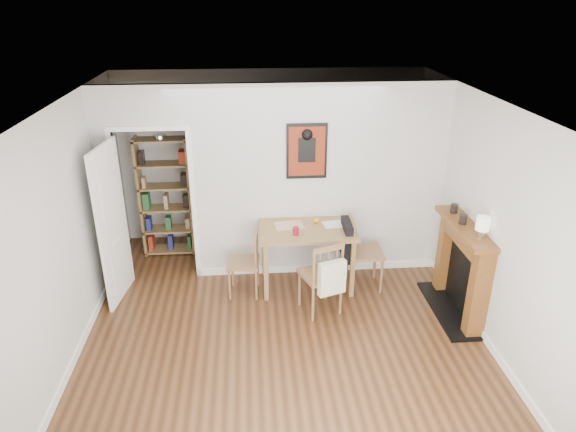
{
  "coord_description": "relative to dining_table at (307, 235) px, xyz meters",
  "views": [
    {
      "loc": [
        -0.33,
        -4.89,
        3.64
      ],
      "look_at": [
        0.1,
        0.6,
        1.19
      ],
      "focal_mm": 32.0,
      "sensor_mm": 36.0,
      "label": 1
    }
  ],
  "objects": [
    {
      "name": "red_glass",
      "position": [
        -0.16,
        -0.18,
        0.15
      ],
      "size": [
        0.08,
        0.08,
        0.1
      ],
      "primitive_type": "cylinder",
      "color": "maroon",
      "rests_on": "dining_table"
    },
    {
      "name": "notebook",
      "position": [
        0.36,
        0.07,
        0.11
      ],
      "size": [
        0.3,
        0.24,
        0.01
      ],
      "primitive_type": "cube",
      "rotation": [
        0.0,
        0.0,
        0.1
      ],
      "color": "silver",
      "rests_on": "dining_table"
    },
    {
      "name": "orange_fruit",
      "position": [
        0.13,
        0.15,
        0.14
      ],
      "size": [
        0.07,
        0.07,
        0.07
      ],
      "primitive_type": "sphere",
      "color": "orange",
      "rests_on": "dining_table"
    },
    {
      "name": "mantel_lamp",
      "position": [
        1.78,
        -1.06,
        0.57
      ],
      "size": [
        0.15,
        0.15,
        0.24
      ],
      "color": "silver",
      "rests_on": "fireplace"
    },
    {
      "name": "ceramic_jar_b",
      "position": [
        1.73,
        -0.39,
        0.48
      ],
      "size": [
        0.09,
        0.09,
        0.11
      ],
      "primitive_type": "cylinder",
      "color": "black",
      "rests_on": "fireplace"
    },
    {
      "name": "chair_left",
      "position": [
        -0.83,
        -0.13,
        -0.3
      ],
      "size": [
        0.47,
        0.47,
        0.87
      ],
      "color": "#8E6442",
      "rests_on": "ground"
    },
    {
      "name": "ground",
      "position": [
        -0.38,
        -0.99,
        -0.73
      ],
      "size": [
        5.2,
        5.2,
        0.0
      ],
      "primitive_type": "plane",
      "color": "brown",
      "rests_on": "ground"
    },
    {
      "name": "placemat",
      "position": [
        -0.23,
        0.1,
        0.1
      ],
      "size": [
        0.4,
        0.33,
        0.0
      ],
      "primitive_type": "cube",
      "rotation": [
        0.0,
        0.0,
        0.15
      ],
      "color": "beige",
      "rests_on": "dining_table"
    },
    {
      "name": "bookshelf",
      "position": [
        -1.92,
        1.11,
        0.14
      ],
      "size": [
        0.75,
        0.3,
        1.77
      ],
      "color": "olive",
      "rests_on": "ground"
    },
    {
      "name": "room_shell",
      "position": [
        -0.28,
        0.35,
        0.56
      ],
      "size": [
        5.2,
        5.2,
        5.2
      ],
      "color": "silver",
      "rests_on": "ground"
    },
    {
      "name": "dining_table",
      "position": [
        0.0,
        0.0,
        0.0
      ],
      "size": [
        1.22,
        0.78,
        0.83
      ],
      "color": "olive",
      "rests_on": "ground"
    },
    {
      "name": "ceramic_jar_a",
      "position": [
        1.72,
        -0.7,
        0.48
      ],
      "size": [
        0.09,
        0.09,
        0.11
      ],
      "primitive_type": "cylinder",
      "color": "black",
      "rests_on": "fireplace"
    },
    {
      "name": "chair_front",
      "position": [
        0.1,
        -0.61,
        -0.25
      ],
      "size": [
        0.61,
        0.65,
        0.96
      ],
      "color": "#8E6442",
      "rests_on": "ground"
    },
    {
      "name": "fireplace",
      "position": [
        1.78,
        -0.74,
        -0.12
      ],
      "size": [
        0.45,
        1.25,
        1.16
      ],
      "color": "brown",
      "rests_on": "ground"
    },
    {
      "name": "chair_right",
      "position": [
        0.73,
        -0.09,
        -0.23
      ],
      "size": [
        0.56,
        0.5,
        0.98
      ],
      "color": "#8E6442",
      "rests_on": "ground"
    }
  ]
}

